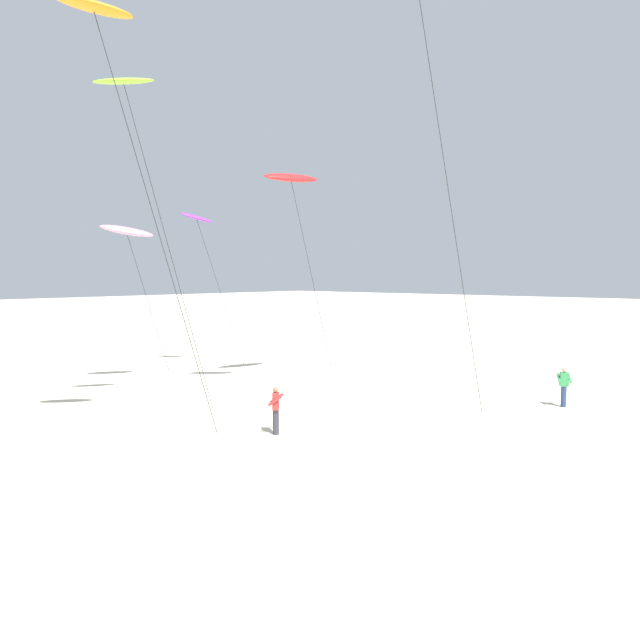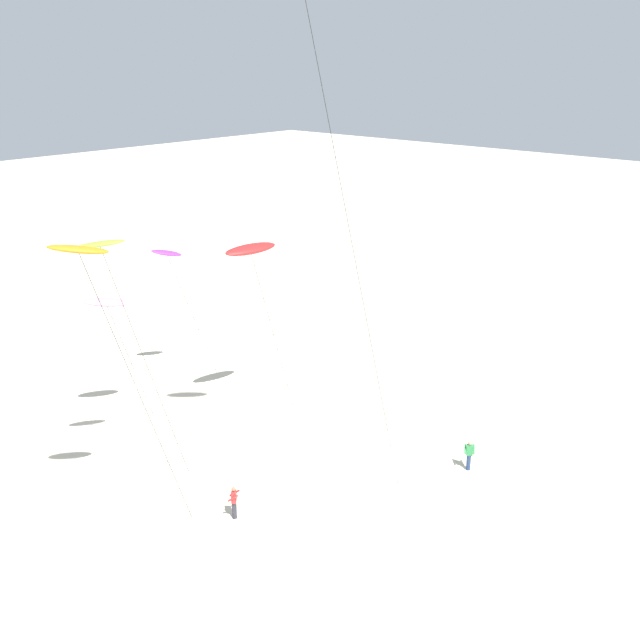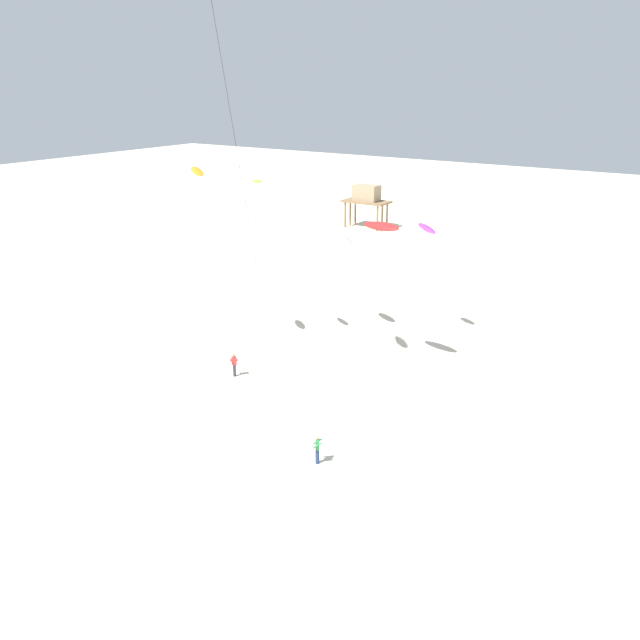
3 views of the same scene
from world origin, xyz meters
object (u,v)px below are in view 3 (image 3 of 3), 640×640
Objects in this scene: kite_lime at (258,184)px; kite_flyer_nearest at (234,364)px; kite_red at (381,227)px; stilt_house at (366,196)px; kite_flyer_middle at (317,449)px; kite_orange at (197,173)px; kite_purple at (427,230)px; kite_pink at (344,240)px.

kite_lime is 7.70× the size of kite_flyer_nearest.
kite_lime is at bearing -175.16° from kite_red.
kite_flyer_middle is at bearing -62.73° from stilt_house.
kite_flyer_middle is 60.16m from stilt_house.
kite_purple is at bearing 42.55° from kite_orange.
kite_lime reaches higher than kite_pink.
kite_red is 47.87m from stilt_house.
kite_orange is (-2.85, -3.11, 0.91)m from kite_lime.
kite_red is (12.57, 3.93, -3.02)m from kite_orange.
kite_pink is (-6.07, 5.23, -2.72)m from kite_red.
kite_purple reaches higher than kite_flyer_middle.
kite_flyer_nearest is at bearing -70.74° from stilt_house.
kite_flyer_nearest is (-7.69, -6.56, -9.44)m from kite_red.
kite_pink reaches higher than kite_flyer_middle.
kite_flyer_middle is at bearing -75.41° from kite_red.
stilt_house reaches higher than kite_flyer_middle.
stilt_house is (-24.17, 33.29, -4.46)m from kite_purple.
kite_orange is at bearing 151.41° from kite_flyer_middle.
kite_purple is 13.28m from kite_lime.
kite_red is 13.83m from kite_flyer_nearest.
kite_purple reaches higher than kite_flyer_nearest.
kite_lime is at bearing 137.88° from kite_flyer_middle.
kite_orange is at bearing 151.66° from kite_flyer_nearest.
kite_orange is 47.14m from stilt_house.
kite_pink is at bearing -158.95° from kite_purple.
kite_orange is 2.17× the size of stilt_house.
kite_lime reaches higher than stilt_house.
kite_flyer_middle is (3.35, -20.10, -7.86)m from kite_purple.
kite_lime is at bearing -121.03° from kite_pink.
kite_orange reaches higher than kite_purple.
kite_red is (0.08, -7.53, 1.58)m from kite_purple.
kite_pink reaches higher than stilt_house.
kite_red reaches higher than kite_flyer_middle.
kite_flyer_nearest is at bearing -97.82° from kite_pink.
stilt_house is at bearing 104.63° from kite_orange.
kite_lime is 9.97m from kite_red.
kite_purple is 5.54× the size of kite_flyer_nearest.
kite_flyer_middle is (9.35, -17.79, -6.72)m from kite_pink.
kite_red is at bearing -59.29° from stilt_house.
stilt_house is at bearing 117.27° from kite_flyer_middle.
kite_flyer_nearest is at bearing -139.55° from kite_red.
stilt_house is (-16.55, 47.39, 3.40)m from kite_flyer_nearest.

